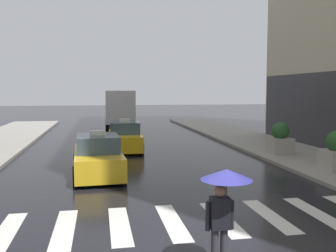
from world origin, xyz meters
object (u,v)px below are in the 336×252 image
(box_truck, at_px, (119,109))
(planter_mid_block, at_px, (280,139))
(taxi_lead, at_px, (98,157))
(taxi_second, at_px, (125,137))
(pedestrian_with_umbrella, at_px, (224,192))

(box_truck, xyz_separation_m, planter_mid_block, (7.49, -13.40, -0.98))
(taxi_lead, bearing_deg, box_truck, 83.85)
(taxi_second, relative_size, box_truck, 0.61)
(taxi_lead, height_order, pedestrian_with_umbrella, pedestrian_with_umbrella)
(planter_mid_block, bearing_deg, box_truck, 119.20)
(taxi_second, xyz_separation_m, box_truck, (0.24, 9.97, 1.13))
(pedestrian_with_umbrella, bearing_deg, planter_mid_block, 58.63)
(taxi_second, xyz_separation_m, pedestrian_with_umbrella, (0.82, -14.76, 0.79))
(pedestrian_with_umbrella, relative_size, planter_mid_block, 1.21)
(taxi_lead, distance_m, box_truck, 16.28)
(taxi_lead, xyz_separation_m, taxi_second, (1.50, 6.18, 0.00))
(taxi_lead, distance_m, pedestrian_with_umbrella, 8.92)
(planter_mid_block, bearing_deg, taxi_second, 156.10)
(taxi_second, distance_m, pedestrian_with_umbrella, 14.80)
(taxi_lead, height_order, box_truck, box_truck)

